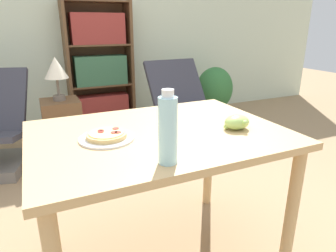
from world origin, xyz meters
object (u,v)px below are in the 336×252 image
drink_bottle (168,130)px  side_table (63,131)px  pizza_on_plate (107,136)px  lounge_chair_far (183,116)px  grape_bunch (237,122)px  potted_plant_floor (214,91)px  table_lamp (56,70)px  bookshelf (100,69)px

drink_bottle → side_table: size_ratio=0.47×
pizza_on_plate → lounge_chair_far: size_ratio=0.28×
pizza_on_plate → grape_bunch: size_ratio=1.94×
potted_plant_floor → drink_bottle: bearing=-126.6°
side_table → potted_plant_floor: size_ratio=0.84×
table_lamp → potted_plant_floor: bearing=15.1°
drink_bottle → lounge_chair_far: drink_bottle is taller
lounge_chair_far → potted_plant_floor: (0.77, 0.54, 0.11)m
lounge_chair_far → bookshelf: size_ratio=0.57×
grape_bunch → lounge_chair_far: (0.60, 1.73, -0.52)m
drink_bottle → table_lamp: (-0.22, 1.92, -0.02)m
grape_bunch → drink_bottle: drink_bottle is taller
side_table → bookshelf: bearing=58.7°
lounge_chair_far → potted_plant_floor: bearing=33.9°
bookshelf → potted_plant_floor: size_ratio=2.14×
drink_bottle → bookshelf: bearing=82.5°
grape_bunch → potted_plant_floor: 2.68m
side_table → potted_plant_floor: potted_plant_floor is taller
pizza_on_plate → table_lamp: bearing=92.4°
bookshelf → potted_plant_floor: 1.55m
bookshelf → side_table: size_ratio=2.55×
grape_bunch → bookshelf: bearing=91.8°
pizza_on_plate → drink_bottle: size_ratio=0.89×
table_lamp → potted_plant_floor: table_lamp is taller
drink_bottle → bookshelf: bookshelf is taller
pizza_on_plate → drink_bottle: drink_bottle is taller
table_lamp → side_table: bearing=180.0°
drink_bottle → potted_plant_floor: drink_bottle is taller
pizza_on_plate → table_lamp: size_ratio=0.64×
grape_bunch → lounge_chair_far: bearing=71.0°
lounge_chair_far → side_table: (-1.29, -0.01, 0.02)m
grape_bunch → drink_bottle: bearing=-156.6°
pizza_on_plate → grape_bunch: grape_bunch is taller
bookshelf → potted_plant_floor: (1.45, -0.44, -0.33)m
bookshelf → pizza_on_plate: bearing=-101.8°
grape_bunch → side_table: bearing=112.0°
pizza_on_plate → lounge_chair_far: 2.07m
pizza_on_plate → bookshelf: bookshelf is taller
drink_bottle → pizza_on_plate: bearing=114.4°
grape_bunch → pizza_on_plate: bearing=168.0°
side_table → table_lamp: bearing=0.0°
drink_bottle → table_lamp: bearing=96.5°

